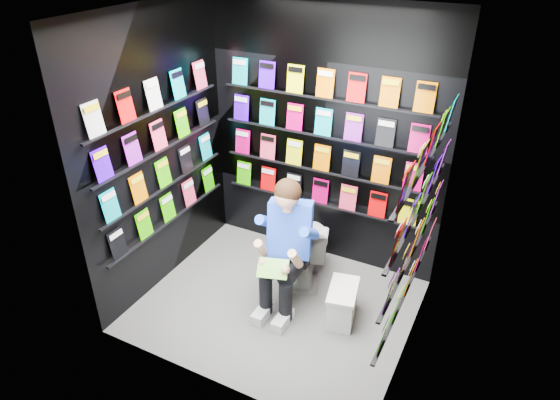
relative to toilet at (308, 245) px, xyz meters
The scene contains 14 objects.
floor 0.66m from the toilet, 96.85° to the right, with size 2.40×2.40×0.00m, color #575755.
ceiling 2.30m from the toilet, 96.85° to the right, with size 2.40×2.40×0.00m, color white.
wall_back 1.04m from the toilet, 98.06° to the left, with size 2.40×0.04×2.60m, color black.
wall_front 1.80m from the toilet, 92.41° to the right, with size 2.40×0.04×2.60m, color black.
wall_left 1.66m from the toilet, 156.85° to the right, with size 0.04×2.00×2.60m, color black.
wall_right 1.57m from the toilet, 25.48° to the right, with size 0.04×2.00×2.60m, color black.
comics_back 1.03m from the toilet, 98.61° to the left, with size 2.10×0.06×1.37m, color red, non-canonical shape.
comics_left 1.64m from the toilet, 156.35° to the right, with size 0.06×1.70×1.37m, color red, non-canonical shape.
comics_right 1.55m from the toilet, 26.08° to the right, with size 0.06×1.70×1.37m, color red, non-canonical shape.
toilet is the anchor object (origin of this frame).
longbox 0.71m from the toilet, 38.22° to the right, with size 0.22×0.40×0.30m, color white.
longbox_lid 0.68m from the toilet, 38.22° to the right, with size 0.24×0.42×0.03m, color white.
reader 0.55m from the toilet, 90.00° to the right, with size 0.52×0.76×1.40m, color blue, non-canonical shape.
held_comic 0.76m from the toilet, 90.00° to the right, with size 0.26×0.01×0.18m, color green.
Camera 1 is at (1.66, -3.17, 3.15)m, focal length 32.00 mm.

